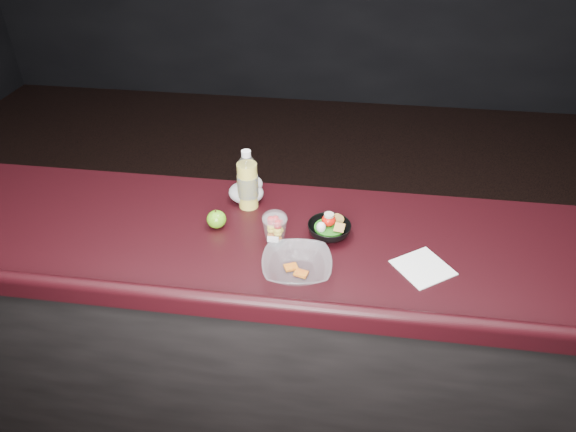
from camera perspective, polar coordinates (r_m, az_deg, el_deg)
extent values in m
cube|color=black|center=(2.19, -0.78, -13.33)|extent=(4.00, 0.65, 0.98)
cube|color=black|center=(1.84, -0.91, -2.78)|extent=(4.06, 0.71, 0.04)
cylinder|color=yellow|center=(1.94, -4.49, 3.40)|extent=(0.07, 0.07, 0.19)
cylinder|color=white|center=(1.94, -4.49, 3.40)|extent=(0.08, 0.08, 0.19)
cone|color=white|center=(1.89, -4.64, 6.20)|extent=(0.07, 0.07, 0.03)
cylinder|color=white|center=(1.88, -4.68, 6.93)|extent=(0.03, 0.03, 0.02)
cylinder|color=#072D99|center=(1.94, -4.49, 3.40)|extent=(0.08, 0.08, 0.09)
ellipsoid|color=white|center=(1.75, -1.49, -0.26)|extent=(0.09, 0.09, 0.05)
ellipsoid|color=#4A840F|center=(1.88, -7.95, -0.36)|extent=(0.07, 0.07, 0.07)
cylinder|color=black|center=(1.86, -8.04, 0.54)|extent=(0.01, 0.01, 0.01)
ellipsoid|color=silver|center=(2.00, -4.67, 2.60)|extent=(0.14, 0.11, 0.08)
sphere|color=silver|center=(1.99, -3.66, 3.58)|extent=(0.06, 0.06, 0.06)
imported|color=black|center=(1.83, 4.59, -1.54)|extent=(0.18, 0.18, 0.05)
cylinder|color=#0F470C|center=(1.82, 4.61, -1.29)|extent=(0.11, 0.11, 0.01)
ellipsoid|color=red|center=(1.82, 4.55, -0.46)|extent=(0.05, 0.05, 0.04)
cylinder|color=beige|center=(1.81, 4.58, 0.11)|extent=(0.03, 0.03, 0.01)
ellipsoid|color=white|center=(1.80, 3.70, -1.26)|extent=(0.03, 0.03, 0.04)
imported|color=silver|center=(1.66, 0.99, -5.59)|extent=(0.25, 0.25, 0.06)
cube|color=#990F0C|center=(1.68, 0.32, -5.69)|extent=(0.05, 0.05, 0.01)
cube|color=#990F0C|center=(1.66, 1.46, -6.39)|extent=(0.05, 0.04, 0.01)
cube|color=white|center=(1.75, 14.76, -5.57)|extent=(0.22, 0.22, 0.00)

